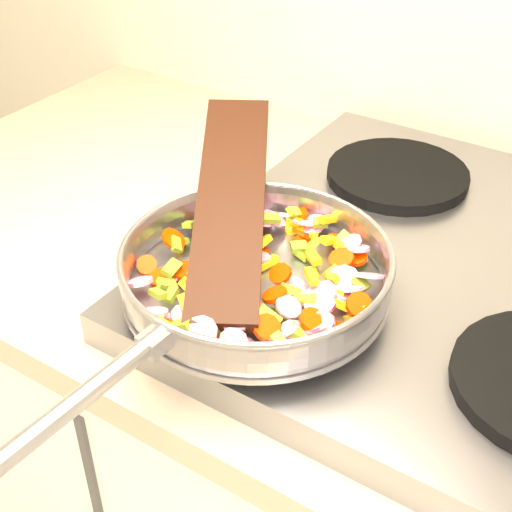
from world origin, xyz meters
The scene contains 6 objects.
cooktop centered at (-0.70, 1.67, 0.92)m, with size 0.60×0.60×0.04m, color #939399.
grate_fl centered at (-0.84, 1.52, 0.95)m, with size 0.19×0.19×0.02m, color black.
grate_bl centered at (-0.84, 1.81, 0.95)m, with size 0.19×0.19×0.02m, color black.
saute_pan centered at (-0.86, 1.48, 0.98)m, with size 0.31×0.48×0.05m.
vegetable_heap centered at (-0.85, 1.48, 0.98)m, with size 0.25×0.27×0.05m.
wooden_spatula centered at (-0.92, 1.52, 1.02)m, with size 0.32×0.07×0.01m, color black.
Camera 1 is at (-0.54, 0.99, 1.42)m, focal length 50.00 mm.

